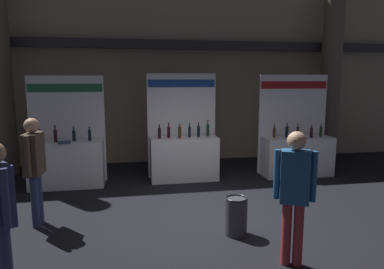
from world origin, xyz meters
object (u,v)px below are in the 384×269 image
at_px(visitor_0, 294,187).
at_px(visitor_3, 34,162).
at_px(trash_bin, 236,216).
at_px(exhibitor_booth_2, 296,151).
at_px(exhibitor_booth_1, 184,153).
at_px(exhibitor_booth_0, 67,159).

relative_size(visitor_0, visitor_3, 0.99).
height_order(trash_bin, visitor_0, visitor_0).
bearing_deg(trash_bin, visitor_3, 163.32).
height_order(exhibitor_booth_2, visitor_3, exhibitor_booth_2).
relative_size(exhibitor_booth_1, trash_bin, 4.20).
height_order(trash_bin, visitor_3, visitor_3).
xyz_separation_m(exhibitor_booth_0, trash_bin, (2.92, -3.03, -0.32)).
bearing_deg(trash_bin, exhibitor_booth_1, 95.77).
distance_m(exhibitor_booth_1, trash_bin, 3.13).
xyz_separation_m(visitor_0, visitor_3, (-3.49, 1.89, 0.03)).
height_order(exhibitor_booth_0, visitor_0, exhibitor_booth_0).
height_order(exhibitor_booth_2, visitor_0, exhibitor_booth_2).
xyz_separation_m(exhibitor_booth_2, visitor_0, (-2.04, -3.95, 0.43)).
bearing_deg(exhibitor_booth_0, exhibitor_booth_1, 1.48).
bearing_deg(visitor_3, trash_bin, 77.95).
xyz_separation_m(trash_bin, visitor_3, (-3.06, 0.92, 0.76)).
height_order(exhibitor_booth_0, exhibitor_booth_2, exhibitor_booth_2).
distance_m(exhibitor_booth_1, visitor_3, 3.53).
xyz_separation_m(exhibitor_booth_1, exhibitor_booth_2, (2.78, -0.12, -0.02)).
relative_size(exhibitor_booth_1, exhibitor_booth_2, 1.01).
xyz_separation_m(exhibitor_booth_1, trash_bin, (0.31, -3.09, -0.33)).
distance_m(exhibitor_booth_0, exhibitor_booth_1, 2.61).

